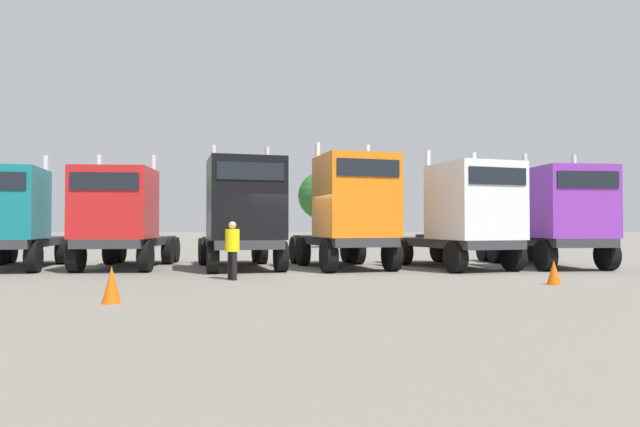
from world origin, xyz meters
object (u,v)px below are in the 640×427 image
semi_truck_purple (557,217)px  visitor_in_hivis (232,246)px  semi_truck_red (121,218)px  semi_truck_black (243,214)px  traffic_cone_mid (554,272)px  semi_truck_orange (350,211)px  semi_truck_white (465,215)px  traffic_cone_near (111,285)px  semi_truck_teal (9,217)px

semi_truck_purple → visitor_in_hivis: (-11.13, -3.58, -0.87)m
semi_truck_red → semi_truck_purple: bearing=88.2°
semi_truck_black → traffic_cone_mid: (8.43, -4.96, -1.61)m
semi_truck_orange → semi_truck_purple: (7.45, 0.25, -0.21)m
semi_truck_orange → semi_truck_white: size_ratio=0.95×
semi_truck_white → semi_truck_purple: size_ratio=1.01×
semi_truck_red → traffic_cone_near: 8.62m
semi_truck_white → semi_truck_purple: bearing=81.6°
semi_truck_red → semi_truck_black: (4.22, -0.38, 0.15)m
semi_truck_teal → traffic_cone_near: 10.14m
semi_truck_purple → traffic_cone_near: (-12.98, -8.06, -1.45)m
semi_truck_red → semi_truck_orange: size_ratio=0.99×
semi_truck_black → traffic_cone_mid: 9.91m
semi_truck_black → traffic_cone_near: size_ratio=8.83×
semi_truck_black → semi_truck_orange: bearing=77.6°
semi_truck_orange → semi_truck_white: semi_truck_orange is taller
visitor_in_hivis → semi_truck_white: bearing=-5.6°
semi_truck_purple → semi_truck_orange: bearing=-91.4°
semi_truck_teal → semi_truck_white: (15.58, -0.34, 0.10)m
semi_truck_white → visitor_in_hivis: 8.34m
semi_truck_teal → traffic_cone_mid: semi_truck_teal is taller
semi_truck_red → traffic_cone_near: size_ratio=8.18×
semi_truck_red → traffic_cone_mid: (12.64, -5.33, -1.46)m
semi_truck_black → semi_truck_red: bearing=-108.0°
semi_truck_black → semi_truck_white: bearing=76.2°
semi_truck_orange → semi_truck_black: bearing=-103.0°
semi_truck_teal → semi_truck_red: bearing=82.2°
semi_truck_purple → traffic_cone_near: semi_truck_purple is taller
semi_truck_white → visitor_in_hivis: semi_truck_white is taller
semi_truck_teal → semi_truck_purple: size_ratio=1.04×
semi_truck_teal → semi_truck_purple: (19.05, 0.06, 0.02)m
semi_truck_white → visitor_in_hivis: (-7.66, -3.17, -0.95)m
semi_truck_orange → semi_truck_white: bearing=74.3°
semi_truck_black → semi_truck_purple: (11.14, 0.28, -0.11)m
semi_truck_orange → visitor_in_hivis: (-3.68, -3.33, -1.08)m
semi_truck_white → traffic_cone_near: 12.31m
semi_truck_teal → traffic_cone_mid: (16.34, -5.17, -1.48)m
traffic_cone_near → semi_truck_purple: bearing=31.8°
semi_truck_red → semi_truck_white: 11.89m
semi_truck_orange → semi_truck_white: 3.98m
semi_truck_black → visitor_in_hivis: bearing=-12.7°
semi_truck_white → semi_truck_red: bearing=-107.5°
semi_truck_orange → semi_truck_purple: 7.46m
semi_truck_teal → semi_truck_white: size_ratio=1.03×
semi_truck_black → visitor_in_hivis: (0.01, -3.30, -0.98)m
semi_truck_white → semi_truck_purple: (3.47, 0.41, -0.08)m
semi_truck_black → semi_truck_purple: semi_truck_black is taller
semi_truck_purple → traffic_cone_mid: size_ratio=10.06×
semi_truck_red → semi_truck_orange: semi_truck_orange is taller
semi_truck_teal → semi_truck_black: (7.91, -0.21, 0.13)m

